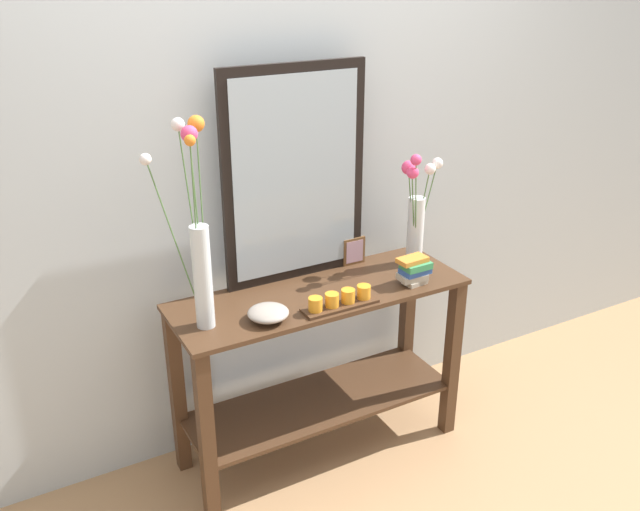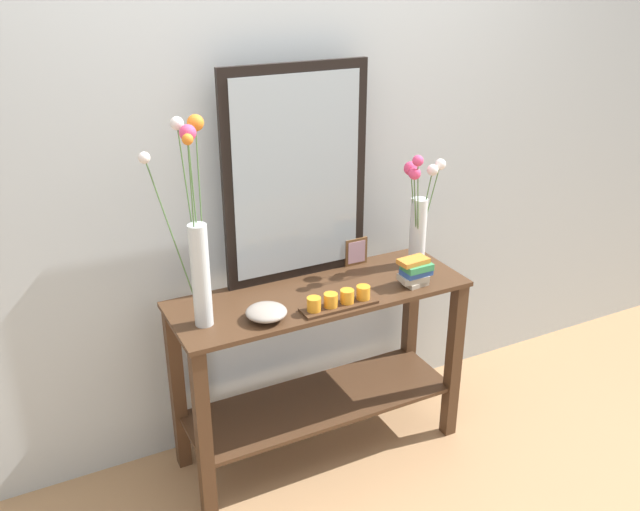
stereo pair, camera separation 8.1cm
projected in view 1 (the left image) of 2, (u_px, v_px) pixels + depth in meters
The scene contains 10 objects.
ground_plane at pixel (320, 448), 3.18m from camera, with size 7.00×6.00×0.02m, color #A87F56.
wall_back at pixel (282, 145), 2.90m from camera, with size 6.40×0.08×2.70m, color #B2BCC1.
console_table at pixel (320, 354), 2.97m from camera, with size 1.26×0.43×0.80m.
mirror_leaning at pixel (295, 176), 2.81m from camera, with size 0.64×0.03×0.91m.
tall_vase_left at pixel (198, 242), 2.47m from camera, with size 0.25×0.21×0.77m.
vase_right at pixel (416, 213), 3.01m from camera, with size 0.21×0.14×0.53m.
candle_tray at pixel (340, 300), 2.72m from camera, with size 0.32×0.09×0.07m.
picture_frame_small at pixel (354, 251), 3.08m from camera, with size 0.11×0.01×0.13m.
decorative_bowl at pixel (268, 313), 2.62m from camera, with size 0.16×0.16×0.06m.
book_stack at pixel (414, 270), 2.90m from camera, with size 0.14×0.09×0.12m.
Camera 1 is at (-1.23, -2.23, 2.09)m, focal length 38.45 mm.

